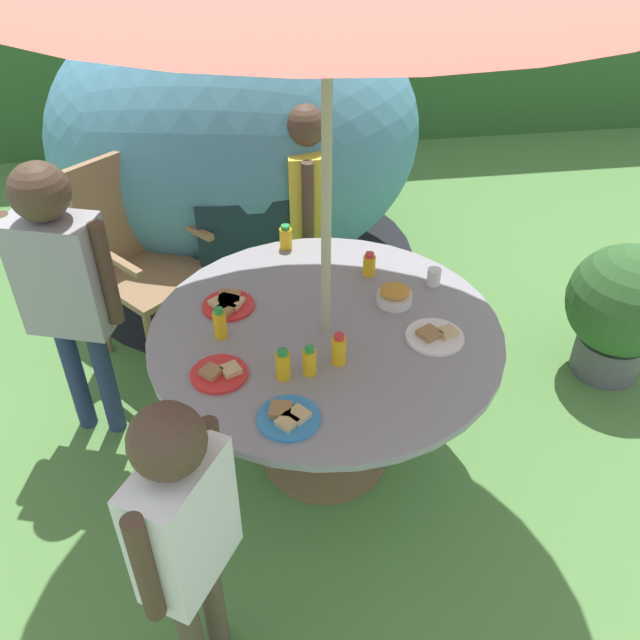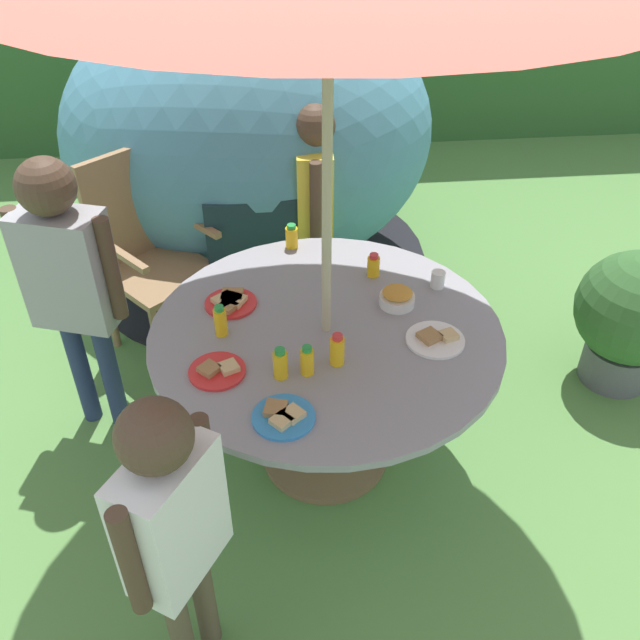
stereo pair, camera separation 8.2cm
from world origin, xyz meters
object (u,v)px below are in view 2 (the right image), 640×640
at_px(plate_far_left, 230,302).
at_px(cup_near, 438,279).
at_px(dome_tent, 250,137).
at_px(child_in_white_shirt, 172,518).
at_px(juice_bottle_near_left, 220,321).
at_px(juice_bottle_mid_left, 337,350).
at_px(garden_table, 326,358).
at_px(potted_plant, 632,315).
at_px(plate_center_back, 218,370).
at_px(plate_far_right, 436,339).
at_px(juice_bottle_mid_right, 307,361).
at_px(child_in_yellow_shirt, 314,191).
at_px(snack_bowl, 397,297).
at_px(juice_bottle_back_edge, 292,237).
at_px(wooden_chair, 146,247).
at_px(juice_bottle_front_edge, 373,266).
at_px(juice_bottle_center_front, 280,364).
at_px(plate_near_right, 283,416).
at_px(child_in_grey_shirt, 68,270).

bearing_deg(plate_far_left, cup_near, 2.79).
relative_size(dome_tent, child_in_white_shirt, 1.92).
xyz_separation_m(plate_far_left, juice_bottle_near_left, (-0.03, -0.19, 0.05)).
xyz_separation_m(dome_tent, juice_bottle_mid_left, (0.28, -1.94, -0.01)).
distance_m(plate_far_left, juice_bottle_near_left, 0.20).
xyz_separation_m(dome_tent, child_in_white_shirt, (-0.26, -2.59, -0.04)).
bearing_deg(plate_far_left, garden_table, -28.09).
height_order(potted_plant, plate_center_back, plate_center_back).
xyz_separation_m(plate_far_right, juice_bottle_mid_right, (-0.50, -0.13, 0.05)).
bearing_deg(child_in_yellow_shirt, plate_far_left, -23.35).
distance_m(snack_bowl, plate_far_left, 0.68).
relative_size(dome_tent, cup_near, 31.72).
bearing_deg(snack_bowl, plate_far_left, 174.36).
relative_size(juice_bottle_near_left, juice_bottle_back_edge, 1.14).
relative_size(wooden_chair, juice_bottle_front_edge, 9.94).
bearing_deg(potted_plant, plate_far_left, -174.60).
bearing_deg(potted_plant, juice_bottle_mid_left, -158.90).
bearing_deg(plate_center_back, wooden_chair, 108.92).
relative_size(plate_center_back, juice_bottle_front_edge, 1.96).
bearing_deg(dome_tent, juice_bottle_center_front, -91.60).
xyz_separation_m(plate_near_right, plate_center_back, (-0.22, 0.25, -0.00)).
bearing_deg(juice_bottle_front_edge, wooden_chair, 150.89).
height_order(child_in_grey_shirt, juice_bottle_back_edge, child_in_grey_shirt).
bearing_deg(plate_near_right, plate_far_left, 105.07).
distance_m(child_in_white_shirt, plate_center_back, 0.65).
height_order(dome_tent, plate_near_right, dome_tent).
bearing_deg(snack_bowl, child_in_grey_shirt, 171.39).
distance_m(plate_far_right, plate_center_back, 0.83).
height_order(potted_plant, child_in_white_shirt, child_in_white_shirt).
distance_m(child_in_grey_shirt, child_in_white_shirt, 1.29).
bearing_deg(plate_near_right, child_in_white_shirt, -130.61).
bearing_deg(juice_bottle_mid_left, plate_near_right, -128.77).
height_order(dome_tent, plate_far_left, dome_tent).
distance_m(child_in_grey_shirt, snack_bowl, 1.34).
relative_size(child_in_grey_shirt, juice_bottle_front_edge, 12.65).
xyz_separation_m(juice_bottle_center_front, juice_bottle_mid_left, (0.21, 0.05, 0.00)).
bearing_deg(cup_near, child_in_white_shirt, -133.05).
distance_m(snack_bowl, juice_bottle_front_edge, 0.23).
height_order(wooden_chair, cup_near, wooden_chair).
distance_m(wooden_chair, potted_plant, 2.40).
bearing_deg(potted_plant, garden_table, -166.09).
bearing_deg(plate_center_back, juice_bottle_front_edge, 40.85).
bearing_deg(plate_center_back, snack_bowl, 25.73).
bearing_deg(garden_table, child_in_grey_shirt, 161.96).
bearing_deg(juice_bottle_front_edge, plate_near_right, -117.91).
relative_size(child_in_white_shirt, juice_bottle_front_edge, 11.38).
distance_m(garden_table, cup_near, 0.58).
relative_size(plate_far_right, cup_near, 3.09).
height_order(juice_bottle_mid_left, juice_bottle_front_edge, juice_bottle_mid_left).
bearing_deg(juice_bottle_near_left, juice_bottle_mid_right, -39.39).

